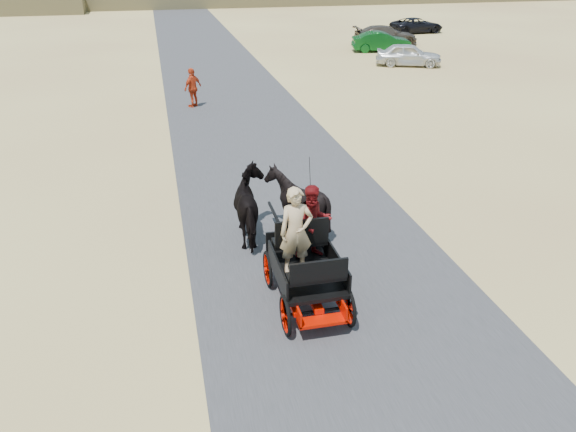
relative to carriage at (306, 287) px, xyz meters
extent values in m
plane|color=tan|center=(0.75, -0.77, -0.36)|extent=(140.00, 140.00, 0.00)
cube|color=#38383A|center=(0.75, -0.77, -0.35)|extent=(6.00, 140.00, 0.01)
imported|color=black|center=(-0.55, 3.00, 0.49)|extent=(0.91, 2.01, 1.70)
imported|color=black|center=(0.55, 3.00, 0.49)|extent=(1.37, 1.54, 1.70)
imported|color=tan|center=(-0.20, 0.05, 1.26)|extent=(0.66, 0.43, 1.80)
imported|color=#660C0F|center=(0.30, 0.60, 1.15)|extent=(0.77, 0.60, 1.58)
imported|color=red|center=(-1.02, 15.95, 0.50)|extent=(1.02, 1.00, 1.73)
imported|color=silver|center=(12.26, 22.57, 0.29)|extent=(4.14, 2.82, 1.31)
imported|color=#0C4C19|center=(12.53, 27.61, 0.29)|extent=(4.13, 2.12, 1.30)
imported|color=brown|center=(13.86, 30.21, 0.31)|extent=(4.75, 2.28, 1.33)
imported|color=black|center=(18.67, 35.34, 0.24)|extent=(4.45, 2.31, 1.20)
camera|label=1|loc=(-2.51, -9.23, 6.24)|focal=35.00mm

